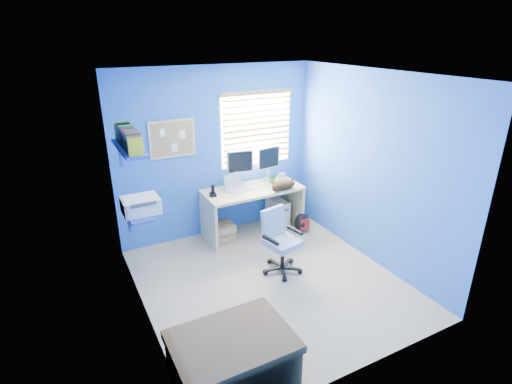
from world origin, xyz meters
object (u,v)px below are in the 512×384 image
desk (253,211)px  cat (283,185)px  tower_pc (277,213)px  laptop (238,183)px  office_chair (280,249)px

desk → cat: cat is taller
cat → tower_pc: 0.65m
laptop → office_chair: (0.06, -1.12, -0.54)m
desk → office_chair: 1.09m
laptop → desk: bearing=-29.7°
cat → tower_pc: (0.07, 0.27, -0.58)m
cat → office_chair: cat is taller
laptop → tower_pc: laptop is taller
laptop → tower_pc: 0.92m
desk → laptop: (-0.21, 0.04, 0.48)m
desk → laptop: size_ratio=4.47×
tower_pc → office_chair: bearing=-121.9°
desk → office_chair: (-0.15, -1.08, -0.06)m
desk → tower_pc: size_ratio=3.28×
laptop → tower_pc: size_ratio=0.73×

